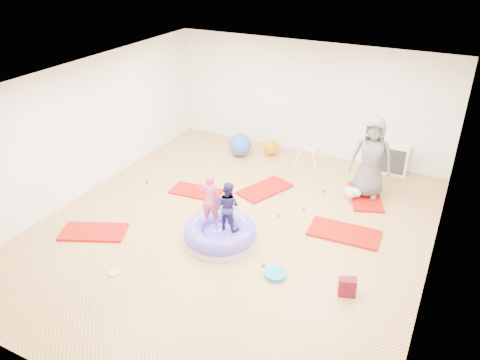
% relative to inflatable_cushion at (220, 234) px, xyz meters
% --- Properties ---
extents(room, '(7.01, 8.01, 2.81)m').
position_rel_inflatable_cushion_xyz_m(room, '(0.00, 0.49, 1.23)').
color(room, gold).
rests_on(room, ground).
extents(gym_mat_front_left, '(1.35, 1.05, 0.05)m').
position_rel_inflatable_cushion_xyz_m(gym_mat_front_left, '(-2.25, -0.85, -0.14)').
color(gym_mat_front_left, '#BC0A01').
rests_on(gym_mat_front_left, ground).
extents(gym_mat_mid_left, '(1.13, 0.65, 0.05)m').
position_rel_inflatable_cushion_xyz_m(gym_mat_mid_left, '(-1.36, 1.36, -0.14)').
color(gym_mat_mid_left, '#BC0A01').
rests_on(gym_mat_mid_left, ground).
extents(gym_mat_center_back, '(1.01, 1.34, 0.05)m').
position_rel_inflatable_cushion_xyz_m(gym_mat_center_back, '(-0.06, 2.13, -0.14)').
color(gym_mat_center_back, '#BC0A01').
rests_on(gym_mat_center_back, ground).
extents(gym_mat_right, '(1.34, 0.73, 0.05)m').
position_rel_inflatable_cushion_xyz_m(gym_mat_right, '(1.96, 1.26, -0.14)').
color(gym_mat_right, '#BC0A01').
rests_on(gym_mat_right, ground).
extents(gym_mat_rear_right, '(1.01, 1.36, 0.05)m').
position_rel_inflatable_cushion_xyz_m(gym_mat_rear_right, '(1.99, 2.80, -0.14)').
color(gym_mat_rear_right, '#BC0A01').
rests_on(gym_mat_rear_right, ground).
extents(inflatable_cushion, '(1.35, 1.35, 0.42)m').
position_rel_inflatable_cushion_xyz_m(inflatable_cushion, '(0.00, 0.00, 0.00)').
color(inflatable_cushion, silver).
rests_on(inflatable_cushion, ground).
extents(child_pink, '(0.41, 0.32, 1.00)m').
position_rel_inflatable_cushion_xyz_m(child_pink, '(-0.18, 0.00, 0.73)').
color(child_pink, '#D54271').
rests_on(child_pink, inflatable_cushion).
extents(child_navy, '(0.46, 0.37, 0.91)m').
position_rel_inflatable_cushion_xyz_m(child_navy, '(0.16, 0.01, 0.68)').
color(child_navy, navy).
rests_on(child_navy, inflatable_cushion).
extents(adult_caregiver, '(0.90, 0.64, 1.74)m').
position_rel_inflatable_cushion_xyz_m(adult_caregiver, '(1.98, 2.87, 0.76)').
color(adult_caregiver, '#57565A').
rests_on(adult_caregiver, gym_mat_rear_right).
extents(infant, '(0.37, 0.38, 0.22)m').
position_rel_inflatable_cushion_xyz_m(infant, '(1.74, 2.60, -0.00)').
color(infant, '#A9DDF4').
rests_on(infant, gym_mat_rear_right).
extents(ball_pit_balls, '(3.75, 2.99, 0.06)m').
position_rel_inflatable_cushion_xyz_m(ball_pit_balls, '(-0.04, 1.04, -0.13)').
color(ball_pit_balls, '#2D53B2').
rests_on(ball_pit_balls, ground).
extents(exercise_ball_blue, '(0.58, 0.58, 0.58)m').
position_rel_inflatable_cushion_xyz_m(exercise_ball_blue, '(-1.37, 3.51, 0.12)').
color(exercise_ball_blue, '#2D53B2').
rests_on(exercise_ball_blue, ground).
extents(exercise_ball_orange, '(0.40, 0.40, 0.40)m').
position_rel_inflatable_cushion_xyz_m(exercise_ball_orange, '(-0.70, 3.90, 0.03)').
color(exercise_ball_orange, orange).
rests_on(exercise_ball_orange, ground).
extents(infant_play_gym, '(0.60, 0.57, 0.46)m').
position_rel_inflatable_cushion_xyz_m(infant_play_gym, '(0.36, 3.73, 0.14)').
color(infant_play_gym, white).
rests_on(infant_play_gym, ground).
extents(cube_shelf, '(0.69, 0.34, 0.69)m').
position_rel_inflatable_cushion_xyz_m(cube_shelf, '(2.22, 4.28, 0.18)').
color(cube_shelf, white).
rests_on(cube_shelf, ground).
extents(balance_disc, '(0.37, 0.37, 0.08)m').
position_rel_inflatable_cushion_xyz_m(balance_disc, '(1.29, -0.46, -0.12)').
color(balance_disc, teal).
rests_on(balance_disc, ground).
extents(backpack, '(0.31, 0.25, 0.31)m').
position_rel_inflatable_cushion_xyz_m(backpack, '(2.45, -0.35, -0.01)').
color(backpack, '#B70D2B').
rests_on(backpack, ground).
extents(yellow_toy, '(0.18, 0.18, 0.03)m').
position_rel_inflatable_cushion_xyz_m(yellow_toy, '(-1.13, -1.61, -0.15)').
color(yellow_toy, '#F3F62A').
rests_on(yellow_toy, ground).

